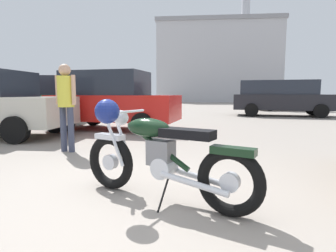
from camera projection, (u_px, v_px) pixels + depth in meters
ground_plane at (142, 203)px, 2.82m from camera, size 80.00×80.00×0.00m
vintage_motorcycle at (157, 154)px, 2.85m from camera, size 1.93×0.99×1.07m
bystander at (66, 99)px, 5.22m from camera, size 0.44×0.30×1.66m
dark_sedan_left at (16, 98)px, 10.34m from camera, size 4.90×2.47×1.74m
pale_sedan_back at (112, 100)px, 8.52m from camera, size 4.11×2.29×1.78m
red_hatchback_near at (281, 97)px, 13.63m from camera, size 4.94×2.58×1.74m
white_estate_far at (288, 96)px, 17.90m from camera, size 3.98×1.98×1.78m
industrial_building at (216, 64)px, 38.83m from camera, size 15.76×11.06×19.17m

